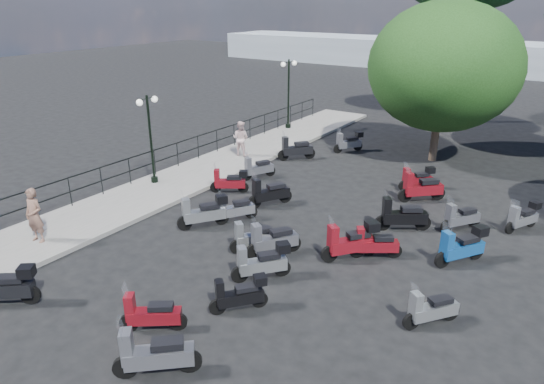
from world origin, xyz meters
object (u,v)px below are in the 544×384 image
Objects in this scene: scooter_22 at (421,188)px; scooter_25 at (462,247)px; scooter_8 at (235,210)px; scooter_19 at (351,242)px; scooter_11 at (154,355)px; pedestrian_far at (241,138)px; scooter_9 at (269,193)px; scooter_15 at (402,216)px; scooter_26 at (461,218)px; scooter_10 at (349,143)px; scooter_14 at (272,241)px; scooter_24 at (431,310)px; scooter_2 at (230,182)px; scooter_3 at (258,169)px; scooter_4 at (296,149)px; lamp_post_1 at (150,134)px; scooter_0 at (3,286)px; lamp_post_2 at (289,89)px; scooter_1 at (204,212)px; scooter_6 at (151,315)px; scooter_20 at (375,244)px; scooter_16 at (417,179)px; scooter_13 at (262,263)px; scooter_7 at (254,238)px; scooter_12 at (239,295)px; broadleaf_tree at (444,67)px; scooter_21 at (523,218)px; woman at (34,215)px.

scooter_25 is (2.46, -3.97, 0.01)m from scooter_22.
scooter_8 is 0.89× the size of scooter_19.
pedestrian_far is at bearing -11.15° from scooter_11.
pedestrian_far is 1.04× the size of scooter_9.
scooter_15 is 1.07× the size of scooter_22.
scooter_10 is at bearing -5.38° from scooter_26.
scooter_9 is 1.04× the size of scooter_14.
pedestrian_far is 13.96m from scooter_24.
scooter_19 is at bearing -141.60° from scooter_2.
scooter_4 is at bearing -62.51° from scooter_3.
scooter_0 is at bearing -71.16° from lamp_post_1.
scooter_8 is (4.89, -0.90, -1.76)m from lamp_post_1.
lamp_post_2 reaches higher than scooter_2.
scooter_0 is at bearing 90.69° from pedestrian_far.
scooter_1 is 7.99m from scooter_24.
scooter_6 is 0.92× the size of scooter_11.
scooter_25 is at bearing -0.53° from lamp_post_1.
scooter_16 is at bearing -26.55° from scooter_20.
scooter_14 is 1.27× the size of scooter_16.
scooter_7 is at bearing -6.60° from scooter_13.
scooter_2 is 7.91m from scooter_12.
scooter_25 is (12.09, 0.46, -1.66)m from lamp_post_1.
scooter_8 is 5.61m from scooter_15.
lamp_post_1 is 0.49× the size of broadleaf_tree.
scooter_4 reaches higher than scooter_13.
scooter_13 is 0.91× the size of scooter_19.
scooter_6 reaches higher than scooter_24.
scooter_11 is 0.20× the size of broadleaf_tree.
scooter_2 is at bearing -10.60° from scooter_12.
pedestrian_far reaches higher than scooter_0.
scooter_2 is at bearing 118.29° from scooter_3.
scooter_2 is (-1.24, 2.95, -0.07)m from scooter_1.
scooter_3 is 1.21× the size of scooter_16.
lamp_post_2 is 2.67× the size of scooter_3.
scooter_15 is at bearing -55.77° from scooter_6.
scooter_26 is (-0.73, 5.63, 0.01)m from scooter_24.
broadleaf_tree reaches higher than scooter_8.
lamp_post_1 reaches higher than scooter_0.
scooter_3 is 8.06m from scooter_13.
scooter_26 is at bearing -59.78° from scooter_11.
scooter_13 is at bearing 80.77° from scooter_21.
scooter_11 is at bearing 142.61° from scooter_3.
scooter_1 reaches higher than scooter_16.
scooter_7 is at bearing 175.42° from scooter_8.
pedestrian_far is 7.20m from scooter_8.
woman is at bearing 6.69° from scooter_0.
scooter_0 is at bearing 87.75° from scooter_26.
scooter_19 is 3.15m from scooter_25.
scooter_19 is at bearing 135.05° from scooter_16.
scooter_7 is (3.52, 5.75, -0.09)m from scooter_0.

